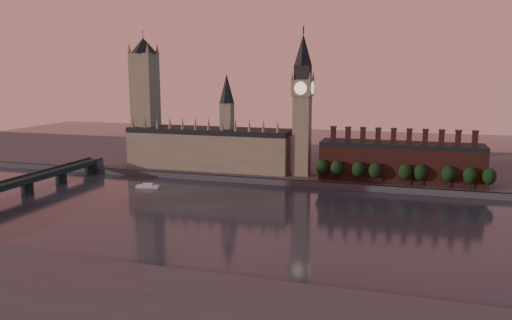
{
  "coord_description": "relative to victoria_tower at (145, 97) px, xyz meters",
  "views": [
    {
      "loc": [
        82.58,
        -246.52,
        78.66
      ],
      "look_at": [
        -8.46,
        55.0,
        23.53
      ],
      "focal_mm": 35.0,
      "sensor_mm": 36.0,
      "label": 1
    }
  ],
  "objects": [
    {
      "name": "north_bank",
      "position": [
        120.0,
        63.04,
        -57.09
      ],
      "size": [
        900.0,
        182.0,
        4.0
      ],
      "color": "#424247",
      "rests_on": "ground"
    },
    {
      "name": "embankment_tree_3",
      "position": [
        184.08,
        -21.28,
        -45.62
      ],
      "size": [
        8.6,
        8.6,
        14.88
      ],
      "color": "black",
      "rests_on": "north_bank"
    },
    {
      "name": "embankment_tree_1",
      "position": [
        158.16,
        -20.99,
        -45.62
      ],
      "size": [
        8.6,
        8.6,
        14.88
      ],
      "color": "black",
      "rests_on": "north_bank"
    },
    {
      "name": "river_boat",
      "position": [
        33.04,
        -60.36,
        -57.87
      ],
      "size": [
        16.48,
        7.26,
        3.19
      ],
      "rotation": [
        0.0,
        0.0,
        0.18
      ],
      "color": "silver",
      "rests_on": "ground"
    },
    {
      "name": "westminster_bridge",
      "position": [
        -35.0,
        -117.7,
        -51.65
      ],
      "size": [
        14.0,
        200.0,
        11.55
      ],
      "color": "#1C2B26",
      "rests_on": "ground"
    },
    {
      "name": "embankment_tree_6",
      "position": [
        230.7,
        -19.5,
        -45.62
      ],
      "size": [
        8.6,
        8.6,
        14.88
      ],
      "color": "black",
      "rests_on": "north_bank"
    },
    {
      "name": "victoria_tower",
      "position": [
        0.0,
        0.0,
        0.0
      ],
      "size": [
        24.0,
        24.0,
        108.0
      ],
      "color": "gray",
      "rests_on": "north_bank"
    },
    {
      "name": "embankment_tree_2",
      "position": [
        172.7,
        -20.59,
        -45.62
      ],
      "size": [
        8.6,
        8.6,
        14.88
      ],
      "color": "black",
      "rests_on": "north_bank"
    },
    {
      "name": "embankment_tree_0",
      "position": [
        147.79,
        -19.53,
        -45.62
      ],
      "size": [
        8.6,
        8.6,
        14.88
      ],
      "color": "black",
      "rests_on": "north_bank"
    },
    {
      "name": "embankment_tree_8",
      "position": [
        255.28,
        -20.08,
        -45.62
      ],
      "size": [
        8.6,
        8.6,
        14.88
      ],
      "color": "black",
      "rests_on": "north_bank"
    },
    {
      "name": "big_ben",
      "position": [
        130.0,
        -5.0,
        -2.26
      ],
      "size": [
        15.0,
        15.0,
        107.0
      ],
      "color": "gray",
      "rests_on": "north_bank"
    },
    {
      "name": "embankment_tree_5",
      "position": [
        213.13,
        -19.51,
        -45.62
      ],
      "size": [
        8.6,
        8.6,
        14.88
      ],
      "color": "black",
      "rests_on": "north_bank"
    },
    {
      "name": "ground",
      "position": [
        120.0,
        -115.0,
        -59.09
      ],
      "size": [
        900.0,
        900.0,
        0.0
      ],
      "primitive_type": "plane",
      "color": "black",
      "rests_on": "ground"
    },
    {
      "name": "embankment_tree_4",
      "position": [
        203.56,
        -20.72,
        -45.62
      ],
      "size": [
        8.6,
        8.6,
        14.88
      ],
      "color": "black",
      "rests_on": "north_bank"
    },
    {
      "name": "embankment_tree_7",
      "position": [
        243.74,
        -20.32,
        -45.62
      ],
      "size": [
        8.6,
        8.6,
        14.88
      ],
      "color": "black",
      "rests_on": "north_bank"
    },
    {
      "name": "chimney_block",
      "position": [
        200.0,
        -5.0,
        -41.27
      ],
      "size": [
        110.0,
        25.0,
        37.0
      ],
      "color": "#53271F",
      "rests_on": "north_bank"
    },
    {
      "name": "palace_of_westminster",
      "position": [
        55.59,
        -0.09,
        -37.46
      ],
      "size": [
        130.0,
        30.3,
        74.0
      ],
      "color": "gray",
      "rests_on": "north_bank"
    }
  ]
}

